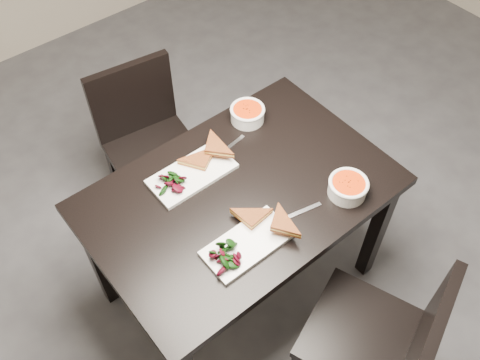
{
  "coord_description": "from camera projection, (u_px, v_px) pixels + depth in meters",
  "views": [
    {
      "loc": [
        -1.18,
        -0.9,
        2.39
      ],
      "look_at": [
        -0.39,
        0.07,
        0.82
      ],
      "focal_mm": 39.26,
      "sensor_mm": 36.0,
      "label": 1
    }
  ],
  "objects": [
    {
      "name": "ground",
      "position": [
        305.0,
        249.0,
        2.77
      ],
      "size": [
        5.0,
        5.0,
        0.0
      ],
      "primitive_type": "plane",
      "color": "#47474C",
      "rests_on": "ground"
    },
    {
      "name": "table",
      "position": [
        240.0,
        206.0,
        2.14
      ],
      "size": [
        1.2,
        0.8,
        0.75
      ],
      "color": "black",
      "rests_on": "ground"
    },
    {
      "name": "chair_near",
      "position": [
        385.0,
        340.0,
        1.96
      ],
      "size": [
        0.54,
        0.54,
        0.85
      ],
      "rotation": [
        0.0,
        0.0,
        0.36
      ],
      "color": "black",
      "rests_on": "ground"
    },
    {
      "name": "chair_far",
      "position": [
        147.0,
        136.0,
        2.62
      ],
      "size": [
        0.47,
        0.47,
        0.85
      ],
      "rotation": [
        0.0,
        0.0,
        -0.14
      ],
      "color": "black",
      "rests_on": "ground"
    },
    {
      "name": "plate_near",
      "position": [
        247.0,
        244.0,
        1.9
      ],
      "size": [
        0.33,
        0.16,
        0.02
      ],
      "primitive_type": "cube",
      "color": "white",
      "rests_on": "table"
    },
    {
      "name": "sandwich_near",
      "position": [
        259.0,
        226.0,
        1.91
      ],
      "size": [
        0.18,
        0.14,
        0.05
      ],
      "primitive_type": null,
      "rotation": [
        0.0,
        0.0,
        0.1
      ],
      "color": "#A15321",
      "rests_on": "plate_near"
    },
    {
      "name": "salad_near",
      "position": [
        225.0,
        255.0,
        1.84
      ],
      "size": [
        0.1,
        0.09,
        0.05
      ],
      "primitive_type": null,
      "color": "black",
      "rests_on": "plate_near"
    },
    {
      "name": "soup_bowl_near",
      "position": [
        348.0,
        187.0,
        2.03
      ],
      "size": [
        0.16,
        0.16,
        0.07
      ],
      "color": "white",
      "rests_on": "table"
    },
    {
      "name": "cutlery_near",
      "position": [
        300.0,
        212.0,
        2.0
      ],
      "size": [
        0.18,
        0.05,
        0.0
      ],
      "primitive_type": "cube",
      "rotation": [
        0.0,
        0.0,
        -0.22
      ],
      "color": "silver",
      "rests_on": "table"
    },
    {
      "name": "plate_far",
      "position": [
        192.0,
        174.0,
        2.11
      ],
      "size": [
        0.35,
        0.17,
        0.02
      ],
      "primitive_type": "cube",
      "color": "white",
      "rests_on": "table"
    },
    {
      "name": "sandwich_far",
      "position": [
        207.0,
        162.0,
        2.1
      ],
      "size": [
        0.22,
        0.2,
        0.06
      ],
      "primitive_type": null,
      "rotation": [
        0.0,
        0.0,
        0.56
      ],
      "color": "#A15321",
      "rests_on": "plate_far"
    },
    {
      "name": "salad_far",
      "position": [
        171.0,
        181.0,
        2.04
      ],
      "size": [
        0.11,
        0.1,
        0.05
      ],
      "primitive_type": null,
      "color": "black",
      "rests_on": "plate_far"
    },
    {
      "name": "soup_bowl_far",
      "position": [
        247.0,
        113.0,
        2.29
      ],
      "size": [
        0.15,
        0.15,
        0.07
      ],
      "color": "white",
      "rests_on": "table"
    },
    {
      "name": "cutlery_far",
      "position": [
        229.0,
        147.0,
        2.21
      ],
      "size": [
        0.18,
        0.04,
        0.0
      ],
      "primitive_type": "cube",
      "rotation": [
        0.0,
        0.0,
        0.14
      ],
      "color": "silver",
      "rests_on": "table"
    }
  ]
}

